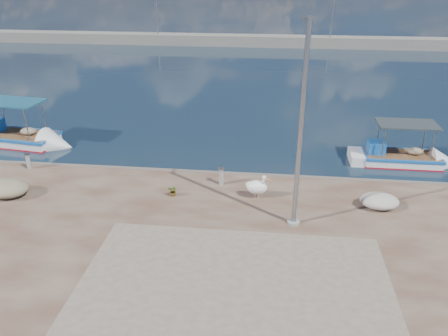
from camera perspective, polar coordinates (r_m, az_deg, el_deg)
ground at (r=15.16m, az=-1.66°, el=-10.61°), size 1400.00×1400.00×0.00m
quay_patch at (r=12.44m, az=1.07°, el=-17.11°), size 9.00×7.00×0.01m
breakwater at (r=52.83m, az=4.64°, el=16.24°), size 120.00×2.20×7.50m
boat_left at (r=26.07m, az=-25.32°, el=3.38°), size 5.93×2.60×2.76m
boat_right at (r=22.88m, az=21.95°, el=1.03°), size 5.00×1.70×2.40m
pelican at (r=17.00m, az=4.36°, el=-2.47°), size 1.09×0.75×1.04m
lamp_post at (r=14.33m, az=9.91°, el=4.10°), size 0.44×0.96×7.00m
bollard_near at (r=18.02m, az=-0.37°, el=-0.97°), size 0.25×0.25×0.76m
bollard_far at (r=21.27m, az=-24.22°, el=0.88°), size 0.24×0.24×0.72m
potted_plant at (r=17.34m, az=-6.66°, el=-3.00°), size 0.49×0.46×0.43m
net_pile_d at (r=17.43m, az=19.64°, el=-4.07°), size 1.44×1.08×0.54m
net_pile_b at (r=19.20m, az=-26.46°, el=-2.39°), size 1.67×1.30×0.65m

